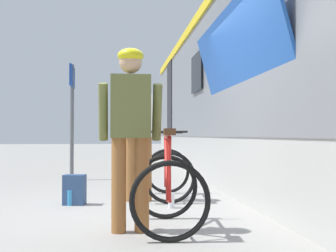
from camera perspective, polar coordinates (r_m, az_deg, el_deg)
name	(u,v)px	position (r m, az deg, el deg)	size (l,w,h in m)	color
ground_plane	(143,210)	(5.26, -3.39, -11.40)	(80.00, 80.00, 0.00)	gray
train_car	(311,72)	(7.34, 18.96, 6.95)	(3.26, 20.04, 3.88)	slate
cyclist_near_in_olive	(130,122)	(4.02, -5.14, 0.56)	(0.61, 0.31, 1.76)	#935B2D
cyclist_far_in_white	(139,126)	(5.91, -3.97, -0.02)	(0.62, 0.33, 1.76)	#935B2D
bicycle_near_red	(168,188)	(4.15, -0.06, -8.52)	(0.79, 1.12, 0.99)	black
bicycle_far_white	(168,171)	(6.17, 0.05, -6.14)	(0.80, 1.13, 0.99)	black
backpack_on_platform	(74,190)	(5.77, -12.64, -8.47)	(0.28, 0.18, 0.40)	navy
water_bottle_near_the_bikes	(171,200)	(5.40, 0.45, -10.12)	(0.08, 0.08, 0.19)	silver
water_bottle_by_the_backpack	(70,198)	(5.73, -13.20, -9.51)	(0.08, 0.08, 0.20)	#338CCC
platform_sign_post	(72,102)	(8.92, -12.95, 3.24)	(0.08, 0.70, 2.40)	#595B60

